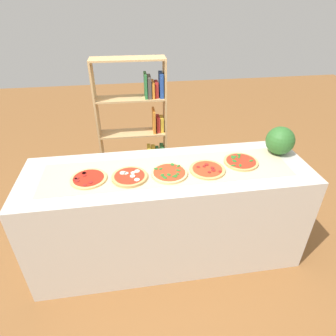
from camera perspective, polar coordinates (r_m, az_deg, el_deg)
ground_plane at (r=2.95m, az=0.00°, el=-16.17°), size 12.00×12.00×0.00m
counter at (r=2.61m, az=0.00°, el=-9.23°), size 2.36×0.75×0.95m
parchment_paper at (r=2.32m, az=0.00°, el=-0.40°), size 2.01×0.46×0.00m
pizza_pepperoni_0 at (r=2.29m, az=-15.63°, el=-2.05°), size 0.28×0.28×0.02m
pizza_mozzarella_1 at (r=2.24m, az=-7.69°, el=-1.74°), size 0.28×0.28×0.03m
pizza_spinach_2 at (r=2.26m, az=0.26°, el=-1.04°), size 0.29×0.29×0.03m
pizza_pepperoni_3 at (r=2.33m, az=7.87°, el=-0.30°), size 0.29×0.29×0.02m
pizza_spinach_4 at (r=2.49m, az=14.36°, el=1.24°), size 0.29×0.29×0.03m
watermelon at (r=2.70m, az=21.53°, el=5.12°), size 0.25×0.25×0.25m
bookshelf at (r=3.32m, az=-5.23°, el=5.96°), size 0.76×0.25×1.63m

